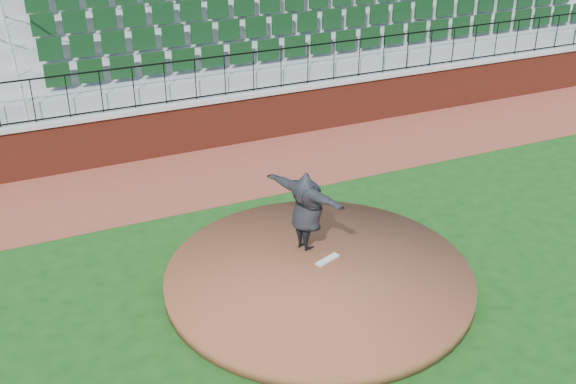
# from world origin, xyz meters

# --- Properties ---
(ground) EXTENTS (90.00, 90.00, 0.00)m
(ground) POSITION_xyz_m (0.00, 0.00, 0.00)
(ground) COLOR #144012
(ground) RESTS_ON ground
(warning_track) EXTENTS (34.00, 3.20, 0.01)m
(warning_track) POSITION_xyz_m (0.00, 5.40, 0.01)
(warning_track) COLOR brown
(warning_track) RESTS_ON ground
(field_wall) EXTENTS (34.00, 0.35, 1.20)m
(field_wall) POSITION_xyz_m (0.00, 7.00, 0.60)
(field_wall) COLOR maroon
(field_wall) RESTS_ON ground
(wall_cap) EXTENTS (34.00, 0.45, 0.10)m
(wall_cap) POSITION_xyz_m (0.00, 7.00, 1.25)
(wall_cap) COLOR #B7B7B7
(wall_cap) RESTS_ON field_wall
(wall_railing) EXTENTS (34.00, 0.05, 1.00)m
(wall_railing) POSITION_xyz_m (0.00, 7.00, 1.80)
(wall_railing) COLOR black
(wall_railing) RESTS_ON wall_cap
(seating_stands) EXTENTS (34.00, 5.10, 4.60)m
(seating_stands) POSITION_xyz_m (0.00, 9.72, 2.30)
(seating_stands) COLOR gray
(seating_stands) RESTS_ON ground
(pitchers_mound) EXTENTS (5.42, 5.42, 0.25)m
(pitchers_mound) POSITION_xyz_m (0.07, 0.33, 0.12)
(pitchers_mound) COLOR brown
(pitchers_mound) RESTS_ON ground
(pitching_rubber) EXTENTS (0.52, 0.30, 0.03)m
(pitching_rubber) POSITION_xyz_m (0.38, 0.61, 0.27)
(pitching_rubber) COLOR silver
(pitching_rubber) RESTS_ON pitchers_mound
(pitcher) EXTENTS (1.13, 1.96, 1.55)m
(pitcher) POSITION_xyz_m (0.22, 1.17, 1.02)
(pitcher) COLOR black
(pitcher) RESTS_ON pitchers_mound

